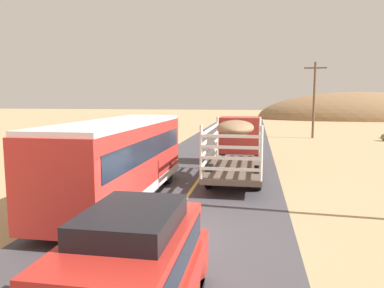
# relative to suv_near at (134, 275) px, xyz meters

# --- Properties ---
(ground_plane) EXTENTS (240.00, 240.00, 0.00)m
(ground_plane) POSITION_rel_suv_near_xyz_m (-0.80, 4.33, -1.15)
(ground_plane) COLOR tan
(road_surface) EXTENTS (8.00, 120.00, 0.02)m
(road_surface) POSITION_rel_suv_near_xyz_m (-0.80, 4.33, -1.14)
(road_surface) COLOR #423F44
(road_surface) RESTS_ON ground
(road_centre_line) EXTENTS (0.16, 117.60, 0.00)m
(road_centre_line) POSITION_rel_suv_near_xyz_m (-0.80, 4.33, -1.13)
(road_centre_line) COLOR #D8CC4C
(road_centre_line) RESTS_ON road_surface
(suv_near) EXTENTS (1.90, 4.62, 2.29)m
(suv_near) POSITION_rel_suv_near_xyz_m (0.00, 0.00, 0.00)
(suv_near) COLOR #B2261E
(suv_near) RESTS_ON road_surface
(livestock_truck) EXTENTS (2.53, 9.70, 3.02)m
(livestock_truck) POSITION_rel_suv_near_xyz_m (1.00, 15.20, 0.64)
(livestock_truck) COLOR #B2332D
(livestock_truck) RESTS_ON road_surface
(bus) EXTENTS (2.54, 10.00, 3.21)m
(bus) POSITION_rel_suv_near_xyz_m (-3.25, 7.89, 0.60)
(bus) COLOR red
(bus) RESTS_ON road_surface
(power_pole_mid) EXTENTS (2.20, 0.24, 7.72)m
(power_pole_mid) POSITION_rel_suv_near_xyz_m (7.77, 33.52, 3.00)
(power_pole_mid) COLOR brown
(power_pole_mid) RESTS_ON ground
(distant_hill) EXTENTS (38.14, 16.87, 10.68)m
(distant_hill) POSITION_rel_suv_near_xyz_m (21.31, 69.94, -1.15)
(distant_hill) COLOR olive
(distant_hill) RESTS_ON ground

